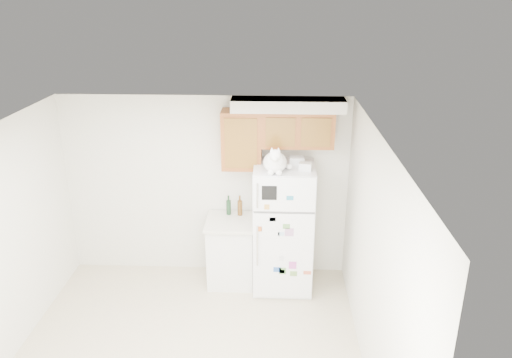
# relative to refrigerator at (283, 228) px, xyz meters

# --- Properties ---
(room_shell) EXTENTS (3.84, 4.04, 2.52)m
(room_shell) POSITION_rel_refrigerator_xyz_m (-0.92, -1.36, 0.82)
(room_shell) COLOR silver
(room_shell) RESTS_ON ground_plane
(refrigerator) EXTENTS (0.76, 0.78, 1.70)m
(refrigerator) POSITION_rel_refrigerator_xyz_m (0.00, 0.00, 0.00)
(refrigerator) COLOR white
(refrigerator) RESTS_ON ground_plane
(base_counter) EXTENTS (0.64, 0.64, 0.92)m
(base_counter) POSITION_rel_refrigerator_xyz_m (-0.69, 0.07, -0.39)
(base_counter) COLOR white
(base_counter) RESTS_ON ground_plane
(cat) EXTENTS (0.35, 0.51, 0.36)m
(cat) POSITION_rel_refrigerator_xyz_m (-0.11, -0.21, 0.98)
(cat) COLOR white
(cat) RESTS_ON refrigerator
(storage_box_back) EXTENTS (0.18, 0.13, 0.10)m
(storage_box_back) POSITION_rel_refrigerator_xyz_m (0.15, 0.08, 0.90)
(storage_box_back) COLOR white
(storage_box_back) RESTS_ON refrigerator
(storage_box_front) EXTENTS (0.17, 0.13, 0.09)m
(storage_box_front) POSITION_rel_refrigerator_xyz_m (0.25, -0.11, 0.89)
(storage_box_front) COLOR white
(storage_box_front) RESTS_ON refrigerator
(bottle_green) EXTENTS (0.06, 0.06, 0.27)m
(bottle_green) POSITION_rel_refrigerator_xyz_m (-0.73, 0.25, 0.20)
(bottle_green) COLOR #19381E
(bottle_green) RESTS_ON base_counter
(bottle_amber) EXTENTS (0.07, 0.07, 0.28)m
(bottle_amber) POSITION_rel_refrigerator_xyz_m (-0.58, 0.23, 0.21)
(bottle_amber) COLOR #593814
(bottle_amber) RESTS_ON base_counter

